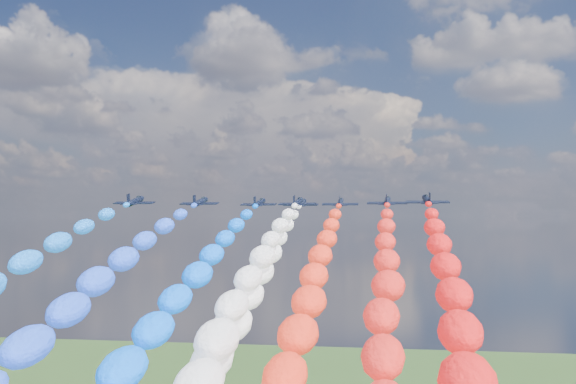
# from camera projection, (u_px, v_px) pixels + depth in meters

# --- Properties ---
(jet_0) EXTENTS (8.09, 10.89, 4.08)m
(jet_0) POSITION_uv_depth(u_px,v_px,m) (135.00, 201.00, 131.85)
(jet_0) COLOR black
(jet_1) EXTENTS (8.14, 10.93, 4.08)m
(jet_1) POSITION_uv_depth(u_px,v_px,m) (200.00, 202.00, 138.68)
(jet_1) COLOR black
(trail_1) EXTENTS (6.10, 121.56, 40.07)m
(trail_1) POSITION_uv_depth(u_px,v_px,m) (47.00, 348.00, 76.71)
(trail_1) COLOR blue
(jet_2) EXTENTS (8.47, 11.16, 4.08)m
(jet_2) POSITION_uv_depth(u_px,v_px,m) (259.00, 203.00, 149.12)
(jet_2) COLOR black
(trail_2) EXTENTS (6.10, 121.56, 40.07)m
(trail_2) POSITION_uv_depth(u_px,v_px,m) (166.00, 332.00, 87.15)
(trail_2) COLOR #055DFF
(jet_3) EXTENTS (8.37, 11.09, 4.08)m
(jet_3) POSITION_uv_depth(u_px,v_px,m) (298.00, 202.00, 142.79)
(jet_3) COLOR black
(trail_3) EXTENTS (6.10, 121.56, 40.07)m
(trail_3) POSITION_uv_depth(u_px,v_px,m) (227.00, 341.00, 80.83)
(trail_3) COLOR white
(jet_4) EXTENTS (8.20, 10.97, 4.08)m
(jet_4) POSITION_uv_depth(u_px,v_px,m) (301.00, 203.00, 154.07)
(jet_4) COLOR black
(trail_4) EXTENTS (6.10, 121.56, 40.07)m
(trail_4) POSITION_uv_depth(u_px,v_px,m) (242.00, 326.00, 92.10)
(trail_4) COLOR white
(jet_5) EXTENTS (8.09, 10.89, 4.08)m
(jet_5) POSITION_uv_depth(u_px,v_px,m) (340.00, 203.00, 146.57)
(jet_5) COLOR black
(trail_5) EXTENTS (6.10, 121.56, 40.07)m
(trail_5) POSITION_uv_depth(u_px,v_px,m) (304.00, 335.00, 84.60)
(trail_5) COLOR #F92F1A
(jet_6) EXTENTS (8.08, 10.89, 4.08)m
(jet_6) POSITION_uv_depth(u_px,v_px,m) (387.00, 201.00, 133.59)
(jet_6) COLOR black
(trail_6) EXTENTS (6.10, 121.56, 40.07)m
(trail_6) POSITION_uv_depth(u_px,v_px,m) (385.00, 357.00, 71.63)
(trail_6) COLOR red
(jet_7) EXTENTS (8.44, 11.14, 4.08)m
(jet_7) POSITION_uv_depth(u_px,v_px,m) (427.00, 200.00, 123.78)
(jet_7) COLOR black
(trail_7) EXTENTS (6.10, 121.56, 40.07)m
(trail_7) POSITION_uv_depth(u_px,v_px,m) (464.00, 379.00, 61.81)
(trail_7) COLOR red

